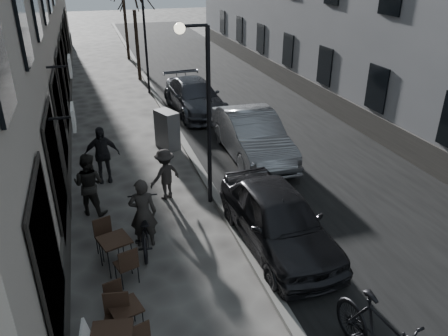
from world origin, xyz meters
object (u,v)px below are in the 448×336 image
streetlamp_far (141,32)px  car_near (278,218)px  streetlamp_near (202,98)px  bicycle (144,225)px  bistro_set_c (116,251)px  pedestrian_mid (165,174)px  pedestrian_far (102,155)px  car_far (194,97)px  bistro_set_b (126,318)px  utility_cabinet (167,130)px  car_mid (252,135)px  pedestrian_near (89,184)px

streetlamp_far → car_near: streetlamp_far is taller
streetlamp_near → bicycle: bearing=-140.8°
bistro_set_c → pedestrian_mid: bearing=42.8°
streetlamp_near → pedestrian_far: streetlamp_near is taller
bistro_set_c → car_far: bearing=49.9°
bistro_set_b → car_near: car_near is taller
pedestrian_mid → bicycle: bearing=39.8°
car_near → bistro_set_b: bearing=-156.2°
streetlamp_far → pedestrian_mid: bearing=-95.1°
utility_cabinet → pedestrian_mid: bearing=-123.7°
car_mid → car_far: 5.57m
utility_cabinet → car_mid: car_mid is taller
streetlamp_near → car_mid: 4.32m
pedestrian_mid → pedestrian_far: 2.38m
streetlamp_near → car_near: 3.71m
bistro_set_c → bicycle: 1.05m
bistro_set_c → streetlamp_near: bearing=23.5°
utility_cabinet → car_near: (1.44, -6.92, 0.04)m
bistro_set_c → car_mid: 7.20m
pedestrian_near → car_near: bearing=174.0°
bistro_set_c → pedestrian_near: pedestrian_near is taller
streetlamp_far → utility_cabinet: 8.04m
car_far → pedestrian_far: bearing=-129.8°
streetlamp_far → car_mid: size_ratio=1.02×
bicycle → pedestrian_far: 3.95m
car_near → car_mid: size_ratio=0.90×
car_far → bicycle: bearing=-113.5°
bistro_set_c → pedestrian_mid: size_ratio=1.06×
pedestrian_far → car_near: 6.21m
pedestrian_mid → car_near: size_ratio=0.35×
bicycle → car_near: car_near is taller
streetlamp_near → car_far: bearing=78.1°
streetlamp_near → streetlamp_far: same height
pedestrian_far → bicycle: bearing=-77.2°
car_mid → bistro_set_b: bearing=-124.5°
car_mid → pedestrian_far: bearing=-173.9°
pedestrian_mid → pedestrian_far: pedestrian_far is taller
streetlamp_near → bistro_set_c: streetlamp_near is taller
utility_cabinet → bicycle: 6.18m
pedestrian_mid → car_far: 8.08m
pedestrian_mid → car_mid: size_ratio=0.31×
car_near → pedestrian_far: bearing=127.1°
bistro_set_b → pedestrian_far: size_ratio=0.77×
car_mid → bicycle: bearing=-134.5°
utility_cabinet → car_far: car_far is taller
streetlamp_far → bistro_set_c: bearing=-100.7°
utility_cabinet → streetlamp_far: bearing=65.7°
car_near → streetlamp_near: bearing=112.8°
streetlamp_near → car_far: size_ratio=1.01×
bistro_set_b → car_far: (4.41, 12.59, 0.32)m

